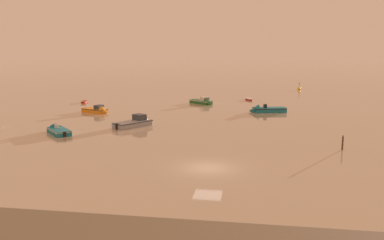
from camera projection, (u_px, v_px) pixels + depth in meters
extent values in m
plane|color=tan|center=(208.00, 168.00, 35.06)|extent=(800.00, 800.00, 0.00)
cube|color=#23602D|center=(201.00, 102.00, 79.23)|extent=(4.89, 4.65, 0.94)
cone|color=#23602D|center=(209.00, 104.00, 77.34)|extent=(2.37, 2.40, 1.88)
cube|color=silver|center=(201.00, 101.00, 79.13)|extent=(5.00, 4.75, 0.10)
cube|color=silver|center=(205.00, 99.00, 78.22)|extent=(1.85, 1.88, 0.73)
cube|color=#384751|center=(207.00, 99.00, 77.78)|extent=(1.14, 1.24, 0.58)
cube|color=black|center=(193.00, 101.00, 80.97)|extent=(0.47, 0.48, 0.67)
cube|color=orange|center=(95.00, 111.00, 67.64)|extent=(4.83, 3.52, 0.88)
cone|color=orange|center=(104.00, 112.00, 66.39)|extent=(1.99, 2.18, 1.76)
cube|color=#33383F|center=(95.00, 109.00, 67.56)|extent=(4.94, 3.60, 0.10)
cube|color=#33383F|center=(99.00, 107.00, 66.94)|extent=(1.55, 1.71, 0.68)
cube|color=#384751|center=(101.00, 107.00, 66.64)|extent=(0.77, 1.32, 0.54)
cube|color=black|center=(86.00, 109.00, 68.79)|extent=(0.39, 0.43, 0.62)
cube|color=gray|center=(132.00, 125.00, 54.53)|extent=(4.77, 5.66, 1.05)
cone|color=gray|center=(148.00, 122.00, 56.57)|extent=(2.67, 2.54, 2.10)
cube|color=#33383F|center=(133.00, 122.00, 54.51)|extent=(4.88, 5.79, 0.12)
cube|color=#33383F|center=(139.00, 117.00, 55.31)|extent=(2.09, 1.98, 0.81)
cube|color=#384751|center=(143.00, 116.00, 55.76)|extent=(1.49, 1.12, 0.65)
cube|color=black|center=(117.00, 126.00, 52.60)|extent=(0.53, 0.50, 0.74)
cube|color=#197084|center=(59.00, 132.00, 49.60)|extent=(4.40, 4.49, 0.87)
cone|color=#197084|center=(54.00, 129.00, 51.48)|extent=(2.23, 2.22, 1.75)
cube|color=silver|center=(59.00, 130.00, 49.59)|extent=(4.50, 4.59, 0.10)
cube|color=silver|center=(57.00, 126.00, 50.04)|extent=(0.69, 0.68, 0.49)
cube|color=black|center=(64.00, 134.00, 47.82)|extent=(0.44, 0.44, 0.62)
ellipsoid|color=red|center=(249.00, 100.00, 85.05)|extent=(2.27, 3.49, 0.52)
cube|color=silver|center=(249.00, 99.00, 85.01)|extent=(2.15, 3.23, 0.07)
cube|color=silver|center=(249.00, 99.00, 85.02)|extent=(1.02, 0.57, 0.05)
ellipsoid|color=red|center=(84.00, 102.00, 80.53)|extent=(1.91, 3.45, 0.52)
cube|color=brown|center=(84.00, 101.00, 80.49)|extent=(1.82, 3.19, 0.07)
cube|color=brown|center=(84.00, 101.00, 80.51)|extent=(1.03, 0.46, 0.05)
cube|color=#197084|center=(270.00, 111.00, 67.96)|extent=(5.73, 3.41, 1.05)
cone|color=#197084|center=(254.00, 111.00, 67.73)|extent=(2.12, 2.45, 2.11)
cube|color=black|center=(269.00, 108.00, 67.89)|extent=(5.86, 3.49, 0.12)
cube|color=black|center=(265.00, 106.00, 67.75)|extent=(0.62, 0.79, 0.59)
cube|color=black|center=(285.00, 109.00, 68.15)|extent=(0.42, 0.49, 0.75)
cylinder|color=gold|center=(299.00, 89.00, 107.63)|extent=(0.90, 0.90, 0.70)
cone|color=gold|center=(299.00, 87.00, 107.51)|extent=(0.72, 0.72, 0.70)
cylinder|color=black|center=(299.00, 84.00, 107.37)|extent=(0.10, 0.10, 0.90)
cylinder|color=#533323|center=(343.00, 143.00, 41.58)|extent=(0.18, 0.18, 1.73)
cylinder|color=silver|center=(343.00, 136.00, 41.45)|extent=(0.22, 0.22, 0.08)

